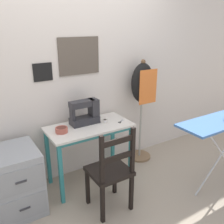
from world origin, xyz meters
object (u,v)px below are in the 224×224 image
at_px(fabric_bowl, 62,130).
at_px(scissors, 120,122).
at_px(sewing_machine, 86,113).
at_px(filing_cabinet, 17,181).
at_px(wooden_chair, 111,172).
at_px(dress_form, 142,89).
at_px(thread_spool_near_machine, 105,121).

bearing_deg(fabric_bowl, scissors, -7.14).
relative_size(sewing_machine, filing_cabinet, 0.51).
bearing_deg(sewing_machine, wooden_chair, -95.07).
xyz_separation_m(sewing_machine, scissors, (0.37, -0.18, -0.13)).
bearing_deg(dress_form, scissors, -156.21).
relative_size(fabric_bowl, wooden_chair, 0.14).
xyz_separation_m(scissors, filing_cabinet, (-1.24, 0.04, -0.39)).
xyz_separation_m(filing_cabinet, dress_form, (1.72, 0.18, 0.68)).
relative_size(fabric_bowl, filing_cabinet, 0.20).
xyz_separation_m(fabric_bowl, wooden_chair, (0.28, -0.55, -0.32)).
height_order(fabric_bowl, dress_form, dress_form).
height_order(fabric_bowl, thread_spool_near_machine, fabric_bowl).
distance_m(scissors, filing_cabinet, 1.30).
height_order(sewing_machine, scissors, sewing_machine).
relative_size(fabric_bowl, thread_spool_near_machine, 3.07).
relative_size(scissors, filing_cabinet, 0.17).
relative_size(scissors, thread_spool_near_machine, 2.65).
bearing_deg(fabric_bowl, filing_cabinet, -174.57).
bearing_deg(wooden_chair, scissors, 47.48).
distance_m(fabric_bowl, thread_spool_near_machine, 0.54).
relative_size(scissors, wooden_chair, 0.12).
xyz_separation_m(sewing_machine, fabric_bowl, (-0.34, -0.09, -0.10)).
bearing_deg(sewing_machine, scissors, -26.07).
xyz_separation_m(thread_spool_near_machine, wooden_chair, (-0.25, -0.53, -0.31)).
height_order(fabric_bowl, scissors, fabric_bowl).
distance_m(scissors, thread_spool_near_machine, 0.19).
bearing_deg(filing_cabinet, wooden_chair, -31.42).
xyz_separation_m(thread_spool_near_machine, dress_form, (0.65, 0.14, 0.26)).
xyz_separation_m(fabric_bowl, filing_cabinet, (-0.53, -0.05, -0.42)).
bearing_deg(fabric_bowl, sewing_machine, 14.88).
relative_size(thread_spool_near_machine, dress_form, 0.03).
height_order(thread_spool_near_machine, wooden_chair, wooden_chair).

